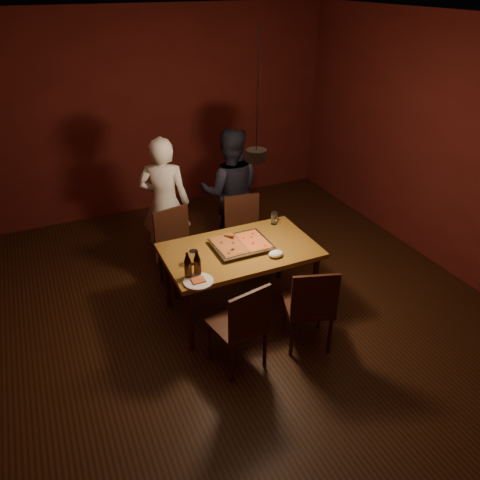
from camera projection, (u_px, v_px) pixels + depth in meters
name	position (u px, v px, depth m)	size (l,w,h in m)	color
room_shell	(256.00, 192.00, 4.22)	(6.00, 6.00, 6.00)	#361D0E
dining_table	(240.00, 255.00, 4.66)	(1.50, 0.90, 0.75)	olive
chair_far_left	(177.00, 241.00, 5.18)	(0.49, 0.49, 0.49)	#38190F
chair_far_right	(244.00, 227.00, 5.48)	(0.47, 0.47, 0.49)	#38190F
chair_near_left	(242.00, 320.00, 4.00)	(0.49, 0.49, 0.49)	#38190F
chair_near_right	(311.00, 302.00, 4.22)	(0.53, 0.53, 0.49)	#38190F
pizza_tray	(241.00, 245.00, 4.63)	(0.55, 0.45, 0.05)	silver
pizza_meat	(229.00, 245.00, 4.57)	(0.26, 0.42, 0.02)	maroon
pizza_cheese	(253.00, 241.00, 4.65)	(0.25, 0.40, 0.02)	gold
spatula	(239.00, 241.00, 4.63)	(0.09, 0.24, 0.04)	silver
beer_bottle_a	(188.00, 265.00, 4.12)	(0.07, 0.07, 0.26)	black
beer_bottle_b	(197.00, 263.00, 4.15)	(0.07, 0.07, 0.25)	black
water_glass_left	(194.00, 257.00, 4.36)	(0.08, 0.08, 0.13)	silver
water_glass_right	(274.00, 218.00, 5.04)	(0.07, 0.07, 0.14)	silver
plate_slice	(198.00, 281.00, 4.12)	(0.27, 0.27, 0.03)	white
napkin	(276.00, 254.00, 4.48)	(0.15, 0.11, 0.06)	white
diner_white	(165.00, 203.00, 5.43)	(0.58, 0.38, 1.59)	white
diner_dark	(230.00, 192.00, 5.73)	(0.77, 0.60, 1.58)	black
pendant_lamp	(256.00, 154.00, 4.04)	(0.18, 0.18, 1.10)	black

